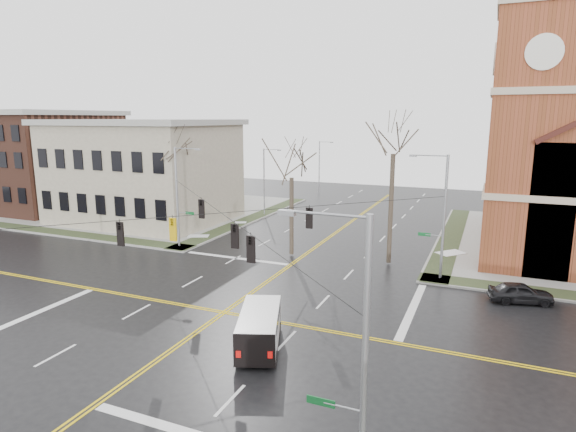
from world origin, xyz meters
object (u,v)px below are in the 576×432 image
at_px(signal_pole_ne, 442,213).
at_px(streetlight_north_a, 265,179).
at_px(streetlight_north_b, 320,164).
at_px(parked_car_a, 521,293).
at_px(signal_pole_se, 359,358).
at_px(tree_nw_near, 292,173).
at_px(cargo_van, 260,325).
at_px(tree_ne, 394,146).
at_px(signal_pole_nw, 179,194).
at_px(tree_nw_far, 176,155).

relative_size(signal_pole_ne, streetlight_north_a, 1.12).
distance_m(streetlight_north_b, parked_car_a, 47.90).
xyz_separation_m(signal_pole_se, tree_nw_near, (-12.29, 24.52, 2.24)).
bearing_deg(cargo_van, parked_car_a, 22.24).
bearing_deg(tree_ne, streetlight_north_b, 117.65).
xyz_separation_m(signal_pole_ne, signal_pole_se, (0.00, -23.00, 0.00)).
relative_size(signal_pole_ne, cargo_van, 1.66).
relative_size(signal_pole_nw, tree_nw_near, 0.91).
xyz_separation_m(tree_nw_near, tree_ne, (8.20, 0.84, 2.30)).
relative_size(signal_pole_nw, streetlight_north_b, 1.12).
relative_size(parked_car_a, tree_ne, 0.30).
distance_m(streetlight_north_a, tree_nw_near, 18.05).
bearing_deg(signal_pole_se, streetlight_north_b, 110.27).
bearing_deg(signal_pole_nw, parked_car_a, -5.37).
xyz_separation_m(streetlight_north_a, tree_nw_far, (-2.69, -13.78, 3.72)).
bearing_deg(signal_pole_nw, streetlight_north_a, 87.68).
bearing_deg(tree_nw_far, parked_car_a, -10.10).
height_order(signal_pole_ne, tree_ne, tree_ne).
distance_m(signal_pole_ne, streetlight_north_b, 42.61).
distance_m(streetlight_north_b, tree_nw_near, 36.40).
bearing_deg(parked_car_a, streetlight_north_a, 41.20).
bearing_deg(streetlight_north_a, tree_nw_near, -57.12).
bearing_deg(tree_ne, parked_car_a, -27.81).
bearing_deg(streetlight_north_a, tree_ne, -38.34).
relative_size(signal_pole_nw, tree_nw_far, 0.80).
bearing_deg(signal_pole_nw, streetlight_north_b, 88.95).
bearing_deg(signal_pole_ne, cargo_van, -116.77).
height_order(streetlight_north_a, tree_nw_near, tree_nw_near).
bearing_deg(signal_pole_nw, signal_pole_se, -45.45).
xyz_separation_m(streetlight_north_b, cargo_van, (14.62, -51.08, -3.33)).
relative_size(streetlight_north_b, cargo_van, 1.48).
relative_size(signal_pole_ne, streetlight_north_b, 1.12).
bearing_deg(parked_car_a, streetlight_north_b, 21.12).
relative_size(tree_nw_far, tree_nw_near, 1.14).
bearing_deg(signal_pole_ne, tree_nw_near, 172.96).
bearing_deg(signal_pole_ne, signal_pole_se, -90.00).
relative_size(parked_car_a, tree_nw_far, 0.35).
bearing_deg(tree_nw_far, tree_ne, -1.00).
relative_size(cargo_van, tree_ne, 0.41).
height_order(signal_pole_ne, signal_pole_se, same).
bearing_deg(tree_nw_far, streetlight_north_a, 78.95).
height_order(cargo_van, parked_car_a, cargo_van).
bearing_deg(streetlight_north_b, tree_nw_far, -94.55).
xyz_separation_m(signal_pole_nw, cargo_van, (15.29, -14.58, -3.81)).
relative_size(signal_pole_se, parked_car_a, 2.30).
bearing_deg(streetlight_north_b, streetlight_north_a, -90.00).
bearing_deg(streetlight_north_a, signal_pole_se, -60.91).
xyz_separation_m(signal_pole_se, streetlight_north_b, (-21.97, 59.50, -0.48)).
distance_m(signal_pole_nw, parked_car_a, 28.47).
distance_m(signal_pole_nw, tree_nw_far, 4.68).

